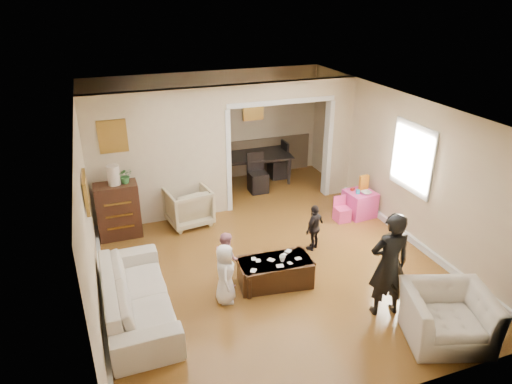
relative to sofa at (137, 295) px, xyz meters
name	(u,v)px	position (x,y,z in m)	size (l,w,h in m)	color
floor	(260,250)	(2.25, 1.08, -0.33)	(7.00, 7.00, 0.00)	#976427
partition_left	(160,158)	(0.87, 2.88, 0.97)	(2.75, 0.18, 2.60)	beige
partition_right	(338,138)	(4.72, 2.88, 0.97)	(0.55, 0.18, 2.60)	beige
partition_header	(281,90)	(3.35, 2.88, 2.09)	(2.22, 0.18, 0.35)	beige
window_pane	(413,158)	(4.98, 0.68, 1.22)	(0.03, 0.95, 1.10)	white
framed_art_partition	(113,136)	(0.05, 2.78, 1.52)	(0.45, 0.03, 0.55)	brown
framed_art_sofa_wall	(86,192)	(-0.46, 0.48, 1.47)	(0.03, 0.55, 0.40)	brown
framed_art_alcove	(253,108)	(3.35, 4.52, 1.37)	(0.45, 0.03, 0.55)	brown
sofa	(137,295)	(0.00, 0.00, 0.00)	(2.28, 0.89, 0.67)	beige
armchair_back	(188,206)	(1.28, 2.51, 0.04)	(0.80, 0.83, 0.75)	tan
armchair_front	(447,316)	(3.78, -1.87, 0.02)	(1.09, 0.95, 0.71)	beige
dresser	(118,211)	(-0.04, 2.45, 0.19)	(0.77, 0.43, 1.05)	#361910
table_lamp	(113,175)	(-0.04, 2.45, 0.90)	(0.22, 0.22, 0.36)	beige
potted_plant	(125,176)	(0.16, 2.45, 0.86)	(0.26, 0.22, 0.29)	#397835
coffee_table	(275,272)	(2.12, 0.04, -0.12)	(1.12, 0.56, 0.42)	#382111
coffee_cup	(282,259)	(2.22, -0.01, 0.13)	(0.10, 0.10, 0.09)	silver
play_table	(360,204)	(4.64, 1.67, -0.07)	(0.54, 0.54, 0.52)	#EA3D96
cereal_box	(364,182)	(4.76, 1.77, 0.34)	(0.20, 0.07, 0.30)	yellow
cyan_cup	(358,192)	(4.54, 1.62, 0.23)	(0.08, 0.08, 0.08)	#26A4BF
toy_block	(353,189)	(4.52, 1.79, 0.21)	(0.08, 0.06, 0.05)	red
play_bowl	(366,193)	(4.69, 1.55, 0.21)	(0.20, 0.20, 0.05)	silver
dining_table	(249,168)	(3.10, 4.14, 0.01)	(1.96, 1.09, 0.69)	black
adult_person	(389,265)	(3.33, -1.13, 0.46)	(0.58, 0.38, 1.59)	black
child_kneel_a	(225,274)	(1.27, -0.11, 0.14)	(0.46, 0.30, 0.94)	white
child_kneel_b	(226,258)	(1.42, 0.34, 0.11)	(0.43, 0.33, 0.88)	#D28392
child_toddler	(314,227)	(3.17, 0.79, 0.10)	(0.51, 0.21, 0.86)	black
craft_papers	(275,260)	(2.12, 0.04, 0.09)	(0.88, 0.47, 0.00)	white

